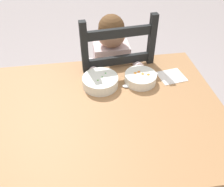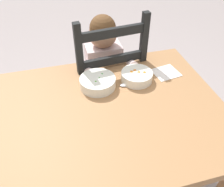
# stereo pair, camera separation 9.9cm
# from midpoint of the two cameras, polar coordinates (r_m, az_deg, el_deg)

# --- Properties ---
(dining_table) EXTENTS (1.18, 0.87, 0.72)m
(dining_table) POSITION_cam_midpoint_polar(r_m,az_deg,el_deg) (1.22, -0.33, -7.70)
(dining_table) COLOR #A27349
(dining_table) RESTS_ON ground
(dining_chair) EXTENTS (0.46, 0.46, 1.02)m
(dining_chair) POSITION_cam_midpoint_polar(r_m,az_deg,el_deg) (1.68, 1.86, 1.96)
(dining_chair) COLOR black
(dining_chair) RESTS_ON ground
(child_figure) EXTENTS (0.32, 0.31, 0.96)m
(child_figure) POSITION_cam_midpoint_polar(r_m,az_deg,el_deg) (1.58, 1.82, 6.44)
(child_figure) COLOR silver
(child_figure) RESTS_ON ground
(bowl_of_peas) EXTENTS (0.19, 0.19, 0.06)m
(bowl_of_peas) POSITION_cam_midpoint_polar(r_m,az_deg,el_deg) (1.27, -0.52, 2.80)
(bowl_of_peas) COLOR white
(bowl_of_peas) RESTS_ON dining_table
(bowl_of_carrots) EXTENTS (0.17, 0.17, 0.05)m
(bowl_of_carrots) POSITION_cam_midpoint_polar(r_m,az_deg,el_deg) (1.31, 8.80, 3.58)
(bowl_of_carrots) COLOR white
(bowl_of_carrots) RESTS_ON dining_table
(spoon) EXTENTS (0.14, 0.04, 0.01)m
(spoon) POSITION_cam_midpoint_polar(r_m,az_deg,el_deg) (1.28, 6.51, 1.67)
(spoon) COLOR silver
(spoon) RESTS_ON dining_table
(paper_napkin) EXTENTS (0.16, 0.14, 0.00)m
(paper_napkin) POSITION_cam_midpoint_polar(r_m,az_deg,el_deg) (1.40, 15.69, 3.80)
(paper_napkin) COLOR white
(paper_napkin) RESTS_ON dining_table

